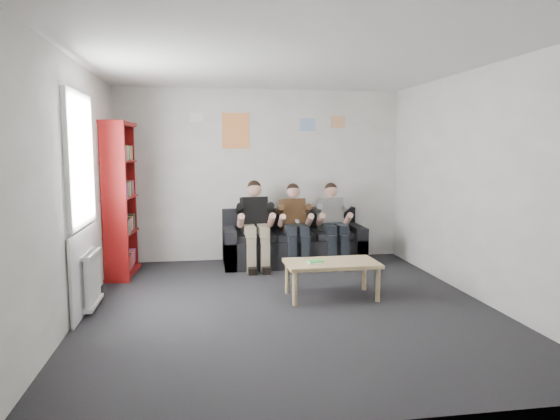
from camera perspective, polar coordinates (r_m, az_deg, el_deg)
name	(u,v)px	position (r m, az deg, el deg)	size (l,w,h in m)	color
room_shell	(288,187)	(5.50, 0.94, 2.67)	(5.00, 5.00, 5.00)	black
sofa	(293,244)	(7.77, 1.44, -3.92)	(2.14, 0.87, 0.83)	black
bookshelf	(120,199)	(7.28, -17.77, 1.16)	(0.32, 0.96, 2.14)	maroon
coffee_table	(332,266)	(5.99, 5.91, -6.37)	(1.09, 0.60, 0.44)	#D7B67C
game_cases	(315,262)	(5.89, 4.04, -5.93)	(0.19, 0.15, 0.03)	white
person_left	(256,225)	(7.43, -2.80, -1.70)	(0.40, 0.85, 1.30)	black
person_middle	(295,225)	(7.52, 1.72, -1.73)	(0.37, 0.79, 1.25)	#4D3319
person_right	(333,224)	(7.65, 6.11, -1.61)	(0.37, 0.80, 1.25)	silver
radiator	(92,278)	(5.90, -20.65, -7.33)	(0.10, 0.64, 0.60)	white
window	(82,217)	(5.79, -21.65, -0.79)	(0.05, 1.30, 2.36)	white
poster_large	(236,131)	(7.92, -5.10, 9.01)	(0.42, 0.01, 0.55)	#E9BD52
poster_blue	(308,125)	(8.08, 3.17, 9.70)	(0.25, 0.01, 0.20)	#428AE1
poster_pink	(338,122)	(8.21, 6.64, 9.97)	(0.22, 0.01, 0.18)	#BF3B81
poster_sign	(196,117)	(7.91, -9.53, 10.40)	(0.20, 0.01, 0.14)	white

